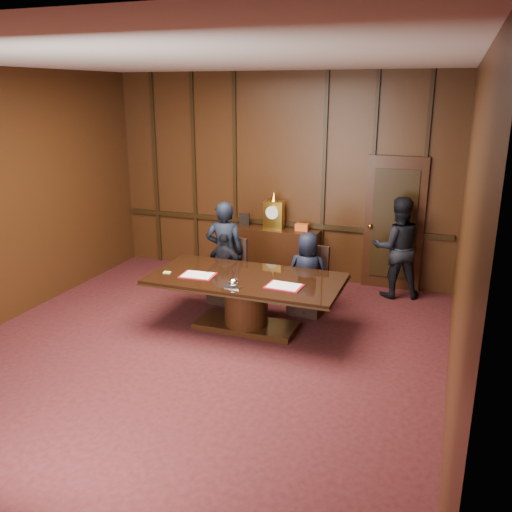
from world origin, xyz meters
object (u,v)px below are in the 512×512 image
(sideboard, at_px, (273,251))
(signatory_left, at_px, (226,267))
(signatory_right, at_px, (307,274))
(conference_table, at_px, (246,294))
(witness_right, at_px, (397,247))
(witness_left, at_px, (225,252))

(sideboard, distance_m, signatory_left, 1.40)
(sideboard, height_order, signatory_right, sideboard)
(conference_table, height_order, signatory_right, signatory_right)
(sideboard, relative_size, witness_right, 0.98)
(witness_right, bearing_deg, signatory_left, 8.47)
(signatory_right, height_order, witness_right, witness_right)
(conference_table, xyz_separation_m, signatory_left, (-0.65, 0.80, 0.06))
(sideboard, xyz_separation_m, signatory_right, (0.97, -1.36, 0.14))
(sideboard, height_order, witness_left, witness_left)
(sideboard, distance_m, witness_left, 1.39)
(sideboard, relative_size, witness_left, 1.00)
(conference_table, height_order, witness_left, witness_left)
(witness_right, bearing_deg, witness_left, 7.15)
(signatory_right, bearing_deg, sideboard, -59.55)
(conference_table, relative_size, witness_left, 1.64)
(conference_table, relative_size, signatory_right, 2.10)
(signatory_right, xyz_separation_m, witness_right, (1.14, 1.20, 0.19))
(signatory_left, xyz_separation_m, witness_left, (-0.03, 0.05, 0.23))
(signatory_left, distance_m, witness_right, 2.73)
(conference_table, bearing_deg, signatory_left, 129.09)
(sideboard, relative_size, conference_table, 0.61)
(signatory_left, distance_m, witness_left, 0.23)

